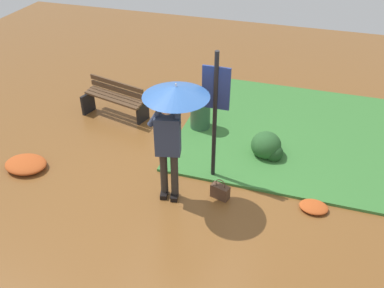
% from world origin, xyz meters
% --- Properties ---
extents(ground_plane, '(18.00, 18.00, 0.00)m').
position_xyz_m(ground_plane, '(0.00, 0.00, 0.00)').
color(ground_plane, brown).
extents(grass_verge, '(4.80, 4.00, 0.05)m').
position_xyz_m(grass_verge, '(1.78, 2.33, 0.03)').
color(grass_verge, '#387533').
rests_on(grass_verge, ground_plane).
extents(person_with_umbrella, '(0.96, 0.96, 2.04)m').
position_xyz_m(person_with_umbrella, '(-0.10, -0.18, 1.55)').
color(person_with_umbrella, '#2D2823').
rests_on(person_with_umbrella, ground_plane).
extents(info_sign_post, '(0.44, 0.07, 2.30)m').
position_xyz_m(info_sign_post, '(0.36, 0.51, 1.44)').
color(info_sign_post, black).
rests_on(info_sign_post, ground_plane).
extents(handbag, '(0.33, 0.22, 0.37)m').
position_xyz_m(handbag, '(0.62, 0.00, 0.13)').
color(handbag, '#4C3323').
rests_on(handbag, ground_plane).
extents(park_bench, '(1.43, 0.70, 0.75)m').
position_xyz_m(park_bench, '(-2.17, 1.90, 0.40)').
color(park_bench, black).
rests_on(park_bench, ground_plane).
extents(trash_bin, '(0.42, 0.42, 0.83)m').
position_xyz_m(trash_bin, '(-0.30, 1.93, 0.42)').
color(trash_bin, '#2D5138').
rests_on(trash_bin, ground_plane).
extents(shrub_cluster, '(0.61, 0.55, 0.50)m').
position_xyz_m(shrub_cluster, '(1.16, 1.35, 0.23)').
color(shrub_cluster, '#285628').
rests_on(shrub_cluster, ground_plane).
extents(leaf_pile_by_bench, '(0.45, 0.36, 0.10)m').
position_xyz_m(leaf_pile_by_bench, '(2.09, 0.17, 0.05)').
color(leaf_pile_by_bench, '#B74C1E').
rests_on(leaf_pile_by_bench, ground_plane).
extents(leaf_pile_far_path, '(0.76, 0.61, 0.17)m').
position_xyz_m(leaf_pile_far_path, '(-2.88, -0.27, 0.08)').
color(leaf_pile_far_path, '#B74C1E').
rests_on(leaf_pile_far_path, ground_plane).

